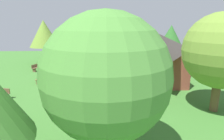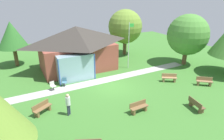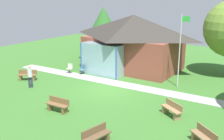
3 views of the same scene
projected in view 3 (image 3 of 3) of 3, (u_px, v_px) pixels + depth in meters
The scene contains 13 objects.
ground_plane at pixel (107, 90), 20.12m from camera, with size 44.00×44.00×0.00m, color #3D752D.
pavilion at pixel (132, 41), 25.16m from camera, with size 9.17×7.03×5.03m.
footpath at pixel (119, 84), 21.45m from camera, with size 21.12×1.30×0.03m, color #ADADA8.
flagpole at pixel (180, 48), 20.11m from camera, with size 0.64×0.08×5.44m.
bench_mid_left at pixel (27, 75), 22.36m from camera, with size 1.50×1.17×0.84m.
bench_front_right at pixel (96, 136), 12.67m from camera, with size 0.70×1.55×0.84m.
bench_lawn_far_right at pixel (204, 138), 12.56m from camera, with size 1.45×1.27×0.84m.
bench_mid_right at pixel (172, 109), 15.67m from camera, with size 1.51×1.16×0.84m.
bench_front_center at pixel (58, 105), 16.30m from camera, with size 1.52×0.52×0.84m.
patio_chair_west at pixel (70, 69), 24.32m from camera, with size 0.55×0.55×0.86m.
patio_chair_porch_left at pixel (83, 70), 23.99m from camera, with size 0.58×0.58×0.86m.
visitor_strolling_lawn at pixel (30, 75), 20.36m from camera, with size 0.34×0.34×1.74m.
tree_behind_pavilion_left at pixel (103, 21), 31.99m from camera, with size 3.50×3.50×5.45m.
Camera 3 is at (10.87, -15.62, 6.71)m, focal length 43.97 mm.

